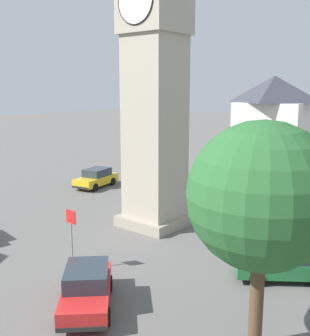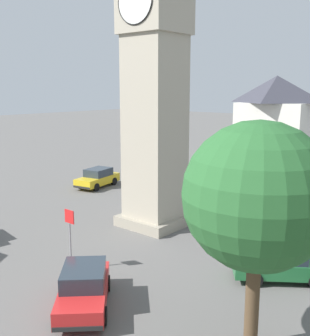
{
  "view_description": "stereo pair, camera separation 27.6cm",
  "coord_description": "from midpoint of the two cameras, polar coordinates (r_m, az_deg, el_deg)",
  "views": [
    {
      "loc": [
        15.3,
        -18.38,
        8.1
      ],
      "look_at": [
        0.0,
        0.0,
        3.47
      ],
      "focal_mm": 44.41,
      "sensor_mm": 36.0,
      "label": 1
    },
    {
      "loc": [
        15.52,
        -18.2,
        8.1
      ],
      "look_at": [
        0.0,
        0.0,
        3.47
      ],
      "focal_mm": 44.41,
      "sensor_mm": 36.0,
      "label": 2
    }
  ],
  "objects": [
    {
      "name": "car_white_side",
      "position": [
        19.01,
        17.29,
        -12.26
      ],
      "size": [
        4.32,
        3.8,
        1.53
      ],
      "color": "#236B38",
      "rests_on": "ground"
    },
    {
      "name": "ground_plane",
      "position": [
        25.25,
        0.32,
        -7.75
      ],
      "size": [
        200.0,
        200.0,
        0.0
      ],
      "primitive_type": "plane",
      "color": "#605E5B"
    },
    {
      "name": "building_corner_back",
      "position": [
        43.0,
        16.31,
        6.02
      ],
      "size": [
        7.34,
        6.7,
        9.26
      ],
      "color": "silver",
      "rests_on": "ground"
    },
    {
      "name": "tree",
      "position": [
        12.68,
        14.46,
        -3.84
      ],
      "size": [
        4.51,
        4.51,
        7.22
      ],
      "color": "brown",
      "rests_on": "ground"
    },
    {
      "name": "car_black_far",
      "position": [
        16.33,
        -9.24,
        -15.9
      ],
      "size": [
        4.08,
        4.14,
        1.53
      ],
      "color": "red",
      "rests_on": "ground"
    },
    {
      "name": "car_green_alley",
      "position": [
        32.08,
        7.12,
        -2.34
      ],
      "size": [
        4.45,
        2.96,
        1.53
      ],
      "color": "#2D5BB7",
      "rests_on": "ground"
    },
    {
      "name": "pedestrian",
      "position": [
        28.61,
        10.93,
        -3.59
      ],
      "size": [
        0.46,
        0.4,
        1.69
      ],
      "color": "black",
      "rests_on": "ground"
    },
    {
      "name": "car_blue_kerb",
      "position": [
        32.11,
        20.58,
        -2.96
      ],
      "size": [
        2.42,
        4.37,
        1.53
      ],
      "color": "#2D5BB7",
      "rests_on": "ground"
    },
    {
      "name": "road_sign",
      "position": [
        19.02,
        -11.19,
        -8.28
      ],
      "size": [
        0.6,
        0.07,
        2.8
      ],
      "color": "gray",
      "rests_on": "ground"
    },
    {
      "name": "car_silver_kerb",
      "position": [
        34.73,
        -7.65,
        -1.33
      ],
      "size": [
        2.45,
        4.37,
        1.53
      ],
      "color": "gold",
      "rests_on": "ground"
    },
    {
      "name": "clock_tower",
      "position": [
        24.18,
        0.35,
        19.49
      ],
      "size": [
        4.27,
        4.27,
        20.03
      ],
      "color": "gray",
      "rests_on": "ground"
    }
  ]
}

